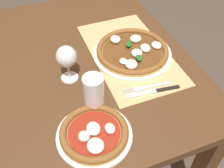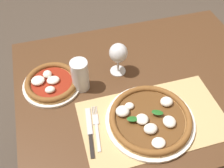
# 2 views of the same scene
# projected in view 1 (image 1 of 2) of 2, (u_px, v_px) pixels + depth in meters

# --- Properties ---
(ground_plane) EXTENTS (24.00, 24.00, 0.00)m
(ground_plane) POSITION_uv_depth(u_px,v_px,m) (95.00, 146.00, 1.68)
(ground_plane) COLOR #473D33
(dining_table) EXTENTS (1.11, 0.85, 0.74)m
(dining_table) POSITION_uv_depth(u_px,v_px,m) (89.00, 77.00, 1.23)
(dining_table) COLOR #4C301C
(dining_table) RESTS_ON ground
(paper_placemat) EXTENTS (0.56, 0.32, 0.00)m
(paper_placemat) POSITION_uv_depth(u_px,v_px,m) (129.00, 53.00, 1.16)
(paper_placemat) COLOR tan
(paper_placemat) RESTS_ON dining_table
(pizza_near) EXTENTS (0.34, 0.34, 0.05)m
(pizza_near) POSITION_uv_depth(u_px,v_px,m) (133.00, 51.00, 1.14)
(pizza_near) COLOR silver
(pizza_near) RESTS_ON paper_placemat
(pizza_far) EXTENTS (0.25, 0.25, 0.05)m
(pizza_far) POSITION_uv_depth(u_px,v_px,m) (94.00, 133.00, 0.85)
(pizza_far) COLOR silver
(pizza_far) RESTS_ON dining_table
(wine_glass) EXTENTS (0.08, 0.08, 0.16)m
(wine_glass) POSITION_uv_depth(u_px,v_px,m) (67.00, 58.00, 0.98)
(wine_glass) COLOR silver
(wine_glass) RESTS_ON dining_table
(pint_glass) EXTENTS (0.07, 0.07, 0.15)m
(pint_glass) POSITION_uv_depth(u_px,v_px,m) (94.00, 94.00, 0.90)
(pint_glass) COLOR silver
(pint_glass) RESTS_ON dining_table
(fork) EXTENTS (0.04, 0.20, 0.00)m
(fork) POSITION_uv_depth(u_px,v_px,m) (147.00, 87.00, 1.01)
(fork) COLOR #B7B7BC
(fork) RESTS_ON paper_placemat
(knife) EXTENTS (0.04, 0.22, 0.01)m
(knife) POSITION_uv_depth(u_px,v_px,m) (153.00, 91.00, 1.00)
(knife) COLOR black
(knife) RESTS_ON paper_placemat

